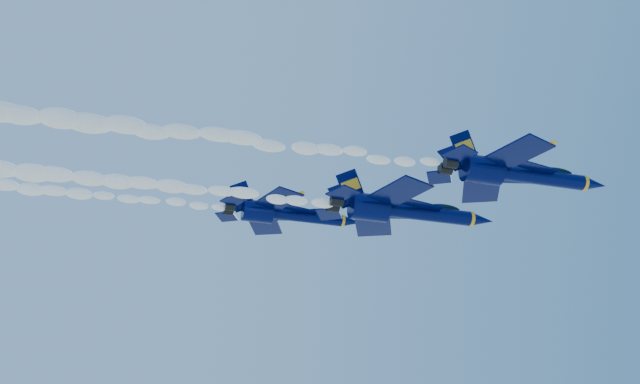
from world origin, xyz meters
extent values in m
cylinder|color=#01063A|center=(18.79, -15.19, 151.17)|extent=(8.58, 1.43, 1.43)
ellipsoid|color=#01063A|center=(12.79, -15.19, 151.13)|extent=(1.49, 2.57, 6.10)
cone|color=#01063A|center=(24.32, -15.19, 151.17)|extent=(2.48, 1.43, 1.43)
cylinder|color=#FFAA1D|center=(23.18, -15.19, 151.17)|extent=(0.33, 1.49, 1.49)
ellipsoid|color=black|center=(20.41, -15.19, 151.89)|extent=(3.43, 1.12, 0.94)
cube|color=#FFAA1D|center=(20.41, -15.19, 151.60)|extent=(4.00, 0.95, 0.17)
cube|color=#01063A|center=(14.50, -19.00, 151.17)|extent=(5.11, 6.06, 0.17)
cube|color=#01063A|center=(14.50, -11.38, 151.17)|extent=(5.11, 6.06, 0.17)
cube|color=#FFAA1D|center=(15.84, -19.00, 151.27)|extent=(2.30, 4.77, 0.10)
cube|color=#FFAA1D|center=(15.84, -11.38, 151.27)|extent=(2.30, 4.77, 0.10)
cube|color=#01063A|center=(10.69, -16.19, 152.60)|extent=(3.11, 0.98, 3.34)
cube|color=#01063A|center=(10.69, -14.19, 152.60)|extent=(3.11, 0.98, 3.34)
cylinder|color=black|center=(9.45, -15.81, 151.08)|extent=(1.14, 1.05, 1.05)
cylinder|color=black|center=(9.45, -14.57, 151.08)|extent=(1.14, 1.05, 1.05)
cube|color=#FFAA1D|center=(15.93, -15.19, 151.92)|extent=(10.49, 0.33, 0.08)
ellipsoid|color=white|center=(-13.38, -15.19, 150.81)|extent=(44.71, 1.99, 1.79)
cylinder|color=#01063A|center=(11.77, -4.89, 151.22)|extent=(9.11, 1.52, 1.52)
ellipsoid|color=#01063A|center=(5.39, -4.89, 151.17)|extent=(1.58, 2.73, 6.48)
cone|color=#01063A|center=(17.64, -4.89, 151.22)|extent=(2.63, 1.52, 1.52)
cylinder|color=#FFAA1D|center=(16.43, -4.89, 151.22)|extent=(0.35, 1.58, 1.58)
ellipsoid|color=black|center=(13.49, -4.89, 151.98)|extent=(3.64, 1.18, 1.00)
cube|color=#FFAA1D|center=(13.49, -4.89, 151.68)|extent=(4.25, 1.01, 0.18)
cube|color=#01063A|center=(7.22, -8.94, 151.22)|extent=(5.43, 6.43, 0.18)
cube|color=#01063A|center=(7.22, -0.84, 151.22)|extent=(5.43, 6.43, 0.18)
cube|color=#FFAA1D|center=(8.63, -8.94, 151.32)|extent=(2.44, 5.07, 0.10)
cube|color=#FFAA1D|center=(8.63, -0.84, 151.32)|extent=(2.44, 5.07, 0.10)
cube|color=#01063A|center=(3.17, -5.96, 152.74)|extent=(3.30, 1.04, 3.55)
cube|color=#01063A|center=(3.17, -3.83, 152.74)|extent=(3.30, 1.04, 3.55)
cylinder|color=black|center=(1.85, -5.55, 151.12)|extent=(1.21, 1.11, 1.11)
cylinder|color=black|center=(1.85, -4.24, 151.12)|extent=(1.21, 1.11, 1.11)
cube|color=#FFAA1D|center=(8.73, -4.89, 152.01)|extent=(11.13, 0.35, 0.08)
ellipsoid|color=white|center=(-21.01, -4.89, 150.85)|extent=(44.71, 2.12, 1.90)
cylinder|color=#01063A|center=(2.01, 6.78, 154.93)|extent=(8.17, 1.36, 1.36)
ellipsoid|color=#01063A|center=(-3.72, 6.78, 154.88)|extent=(1.42, 2.45, 5.81)
cone|color=#01063A|center=(7.27, 6.78, 154.93)|extent=(2.36, 1.36, 1.36)
cylinder|color=#FFAA1D|center=(6.18, 6.78, 154.93)|extent=(0.32, 1.42, 1.42)
ellipsoid|color=black|center=(3.55, 6.78, 155.61)|extent=(3.27, 1.06, 0.90)
cube|color=#FFAA1D|center=(3.55, 6.78, 155.34)|extent=(3.81, 0.91, 0.16)
cube|color=#01063A|center=(-2.08, 3.15, 154.93)|extent=(4.87, 5.77, 0.16)
cube|color=#01063A|center=(-2.08, 10.42, 154.93)|extent=(4.87, 5.77, 0.16)
cube|color=#FFAA1D|center=(-0.81, 3.15, 155.02)|extent=(2.19, 4.55, 0.09)
cube|color=#FFAA1D|center=(-0.81, 10.42, 155.02)|extent=(2.19, 4.55, 0.09)
cube|color=#01063A|center=(-5.71, 5.83, 156.29)|extent=(2.96, 0.93, 3.18)
cube|color=#01063A|center=(-5.71, 7.74, 156.29)|extent=(2.96, 0.93, 3.18)
cylinder|color=black|center=(-6.89, 6.19, 154.84)|extent=(1.09, 1.00, 1.00)
cylinder|color=black|center=(-6.89, 7.38, 154.84)|extent=(1.09, 1.00, 1.00)
cube|color=#FFAA1D|center=(-0.72, 6.78, 155.64)|extent=(9.99, 0.32, 0.07)
ellipsoid|color=white|center=(-29.70, 6.78, 154.57)|extent=(44.71, 1.90, 1.71)
camera|label=1|loc=(-18.31, -73.11, 116.78)|focal=45.00mm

